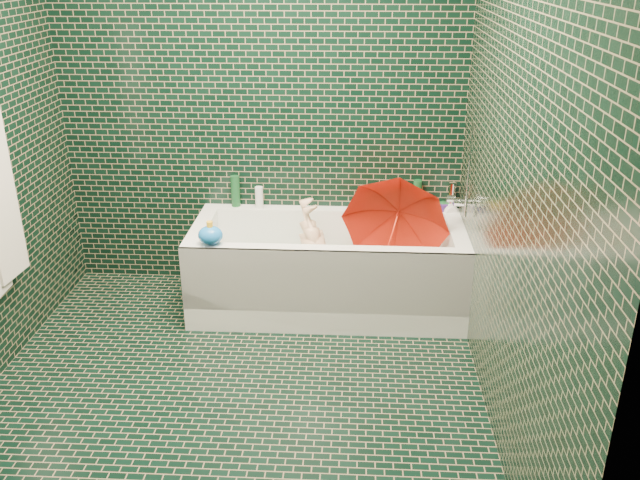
# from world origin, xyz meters

# --- Properties ---
(floor) EXTENTS (2.80, 2.80, 0.00)m
(floor) POSITION_xyz_m (0.00, 0.00, 0.00)
(floor) COLOR black
(floor) RESTS_ON ground
(wall_back) EXTENTS (2.80, 0.00, 2.80)m
(wall_back) POSITION_xyz_m (0.00, 1.40, 1.25)
(wall_back) COLOR black
(wall_back) RESTS_ON floor
(wall_front) EXTENTS (2.80, 0.00, 2.80)m
(wall_front) POSITION_xyz_m (0.00, -1.40, 1.25)
(wall_front) COLOR black
(wall_front) RESTS_ON floor
(wall_right) EXTENTS (0.00, 2.80, 2.80)m
(wall_right) POSITION_xyz_m (1.30, 0.00, 1.25)
(wall_right) COLOR black
(wall_right) RESTS_ON floor
(bathtub) EXTENTS (1.70, 0.75, 0.55)m
(bathtub) POSITION_xyz_m (0.45, 1.01, 0.21)
(bathtub) COLOR white
(bathtub) RESTS_ON floor
(bath_mat) EXTENTS (1.35, 0.47, 0.01)m
(bath_mat) POSITION_xyz_m (0.45, 1.02, 0.16)
(bath_mat) COLOR green
(bath_mat) RESTS_ON bathtub
(water) EXTENTS (1.48, 0.53, 0.00)m
(water) POSITION_xyz_m (0.45, 1.02, 0.30)
(water) COLOR silver
(water) RESTS_ON bathtub
(faucet) EXTENTS (0.18, 0.19, 0.55)m
(faucet) POSITION_xyz_m (1.26, 1.02, 0.77)
(faucet) COLOR silver
(faucet) RESTS_ON wall_right
(child) EXTENTS (0.84, 0.42, 0.35)m
(child) POSITION_xyz_m (0.40, 1.05, 0.31)
(child) COLOR #E1B18C
(child) RESTS_ON bathtub
(umbrella) EXTENTS (0.90, 0.84, 0.84)m
(umbrella) POSITION_xyz_m (0.84, 0.94, 0.55)
(umbrella) COLOR red
(umbrella) RESTS_ON bathtub
(soap_bottle_a) EXTENTS (0.12, 0.12, 0.25)m
(soap_bottle_a) POSITION_xyz_m (1.25, 1.31, 0.55)
(soap_bottle_a) COLOR white
(soap_bottle_a) RESTS_ON bathtub
(soap_bottle_b) EXTENTS (0.12, 0.12, 0.21)m
(soap_bottle_b) POSITION_xyz_m (1.18, 1.32, 0.55)
(soap_bottle_b) COLOR #3E1F74
(soap_bottle_b) RESTS_ON bathtub
(soap_bottle_c) EXTENTS (0.14, 0.14, 0.15)m
(soap_bottle_c) POSITION_xyz_m (1.21, 1.33, 0.55)
(soap_bottle_c) COLOR #134420
(soap_bottle_c) RESTS_ON bathtub
(bottle_right_tall) EXTENTS (0.06, 0.06, 0.20)m
(bottle_right_tall) POSITION_xyz_m (1.02, 1.36, 0.65)
(bottle_right_tall) COLOR #134420
(bottle_right_tall) RESTS_ON bathtub
(bottle_right_pump) EXTENTS (0.06, 0.06, 0.19)m
(bottle_right_pump) POSITION_xyz_m (1.25, 1.37, 0.64)
(bottle_right_pump) COLOR silver
(bottle_right_pump) RESTS_ON bathtub
(bottle_left_tall) EXTENTS (0.07, 0.07, 0.21)m
(bottle_left_tall) POSITION_xyz_m (-0.18, 1.37, 0.65)
(bottle_left_tall) COLOR #134420
(bottle_left_tall) RESTS_ON bathtub
(bottle_left_short) EXTENTS (0.06, 0.06, 0.15)m
(bottle_left_short) POSITION_xyz_m (-0.02, 1.33, 0.62)
(bottle_left_short) COLOR white
(bottle_left_short) RESTS_ON bathtub
(rubber_duck) EXTENTS (0.12, 0.10, 0.09)m
(rubber_duck) POSITION_xyz_m (1.07, 1.33, 0.59)
(rubber_duck) COLOR #F5AD19
(rubber_duck) RESTS_ON bathtub
(bath_toy) EXTENTS (0.16, 0.13, 0.14)m
(bath_toy) POSITION_xyz_m (-0.22, 0.71, 0.61)
(bath_toy) COLOR blue
(bath_toy) RESTS_ON bathtub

